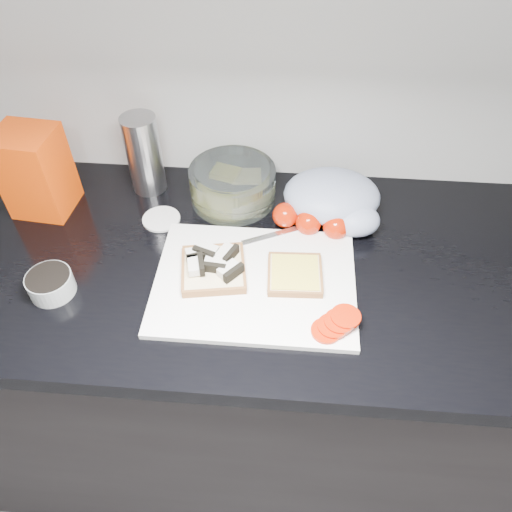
{
  "coord_description": "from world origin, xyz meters",
  "views": [
    {
      "loc": [
        0.17,
        0.48,
        1.67
      ],
      "look_at": [
        0.11,
        1.16,
        0.95
      ],
      "focal_mm": 35.0,
      "sensor_mm": 36.0,
      "label": 1
    }
  ],
  "objects_px": {
    "glass_bowl": "(233,185)",
    "bread_bag": "(36,172)",
    "steel_canister": "(144,155)",
    "cutting_board": "(255,282)"
  },
  "relations": [
    {
      "from": "cutting_board",
      "to": "bread_bag",
      "type": "distance_m",
      "value": 0.55
    },
    {
      "from": "bread_bag",
      "to": "steel_canister",
      "type": "bearing_deg",
      "value": 26.69
    },
    {
      "from": "cutting_board",
      "to": "steel_canister",
      "type": "xyz_separation_m",
      "value": [
        -0.28,
        0.29,
        0.09
      ]
    },
    {
      "from": "glass_bowl",
      "to": "steel_canister",
      "type": "xyz_separation_m",
      "value": [
        -0.21,
        0.02,
        0.05
      ]
    },
    {
      "from": "glass_bowl",
      "to": "cutting_board",
      "type": "bearing_deg",
      "value": -74.3
    },
    {
      "from": "glass_bowl",
      "to": "bread_bag",
      "type": "xyz_separation_m",
      "value": [
        -0.43,
        -0.06,
        0.06
      ]
    },
    {
      "from": "cutting_board",
      "to": "glass_bowl",
      "type": "distance_m",
      "value": 0.27
    },
    {
      "from": "glass_bowl",
      "to": "bread_bag",
      "type": "relative_size",
      "value": 1.01
    },
    {
      "from": "steel_canister",
      "to": "bread_bag",
      "type": "bearing_deg",
      "value": -158.45
    },
    {
      "from": "cutting_board",
      "to": "bread_bag",
      "type": "relative_size",
      "value": 2.03
    }
  ]
}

